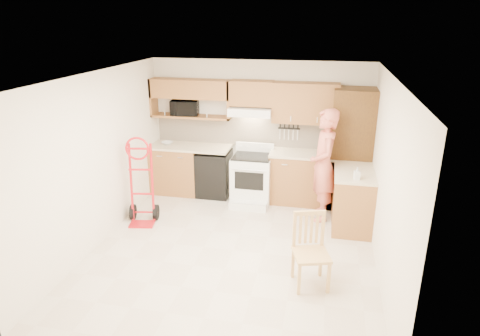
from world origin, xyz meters
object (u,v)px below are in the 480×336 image
(microwave, at_px, (185,108))
(dining_chair, at_px, (311,252))
(range, at_px, (251,176))
(hand_truck, at_px, (140,185))
(person, at_px, (324,165))

(microwave, relative_size, dining_chair, 0.53)
(range, height_order, hand_truck, hand_truck)
(microwave, xyz_separation_m, person, (2.58, -0.74, -0.70))
(hand_truck, relative_size, dining_chair, 1.40)
(dining_chair, bearing_deg, person, 71.04)
(person, bearing_deg, hand_truck, -85.58)
(range, distance_m, hand_truck, 1.98)
(microwave, relative_size, person, 0.27)
(hand_truck, bearing_deg, range, 25.15)
(microwave, xyz_separation_m, hand_truck, (-0.28, -1.51, -0.97))
(person, bearing_deg, dining_chair, -13.01)
(range, height_order, dining_chair, range)
(range, relative_size, person, 0.56)
(microwave, height_order, person, person)
(person, height_order, hand_truck, person)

